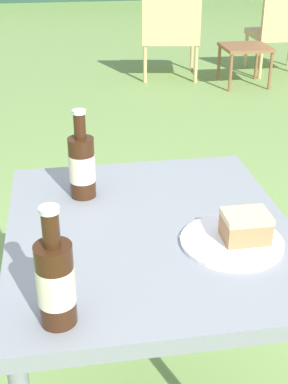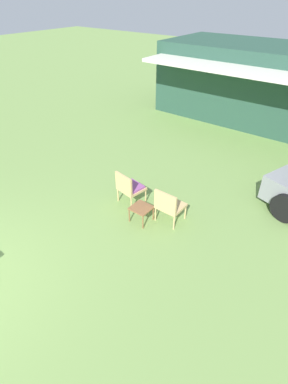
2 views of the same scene
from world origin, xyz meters
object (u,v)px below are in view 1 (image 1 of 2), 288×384
object	(u,v)px
wicker_chair_cushioned	(170,31)
cola_bottle_far	(56,281)
garden_side_table	(245,51)
cola_bottle_near	(82,165)
patio_table	(150,253)
wicker_chair_plain	(283,27)
cake_on_plate	(239,234)

from	to	relation	value
wicker_chair_cushioned	cola_bottle_far	distance (m)	4.63
garden_side_table	cola_bottle_near	xyz separation A→B (m)	(-1.73, -3.57, 0.51)
patio_table	cola_bottle_near	xyz separation A→B (m)	(-0.16, 0.20, 0.17)
patio_table	cola_bottle_near	size ratio (longest dim) A/B	3.24
garden_side_table	wicker_chair_plain	bearing A→B (deg)	35.08
wicker_chair_cushioned	patio_table	xyz separation A→B (m)	(-0.92, -4.15, 0.20)
cake_on_plate	cola_bottle_far	bearing A→B (deg)	-153.48
wicker_chair_plain	patio_table	xyz separation A→B (m)	(-2.07, -4.12, 0.19)
garden_side_table	patio_table	distance (m)	4.10
wicker_chair_cushioned	cola_bottle_near	bearing A→B (deg)	83.82
patio_table	wicker_chair_plain	bearing A→B (deg)	63.35
wicker_chair_plain	garden_side_table	xyz separation A→B (m)	(-0.50, -0.35, -0.14)
patio_table	garden_side_table	bearing A→B (deg)	67.39
cake_on_plate	cola_bottle_near	bearing A→B (deg)	138.85
cake_on_plate	cola_bottle_near	distance (m)	0.48
garden_side_table	cola_bottle_far	xyz separation A→B (m)	(-1.81, -4.10, 0.51)
garden_side_table	cola_bottle_far	size ratio (longest dim) A/B	1.74
garden_side_table	cola_bottle_near	world-z (taller)	cola_bottle_near
wicker_chair_plain	patio_table	bearing A→B (deg)	63.75
cola_bottle_far	cola_bottle_near	bearing A→B (deg)	81.48
cake_on_plate	cola_bottle_far	xyz separation A→B (m)	(-0.43, -0.22, 0.07)
wicker_chair_cushioned	cake_on_plate	world-z (taller)	wicker_chair_cushioned
wicker_chair_plain	cola_bottle_far	distance (m)	5.02
wicker_chair_cushioned	wicker_chair_plain	world-z (taller)	same
wicker_chair_plain	cola_bottle_far	bearing A→B (deg)	63.00
cola_bottle_far	cake_on_plate	bearing A→B (deg)	26.52
wicker_chair_plain	garden_side_table	world-z (taller)	wicker_chair_plain
cake_on_plate	wicker_chair_cushioned	bearing A→B (deg)	80.42
cola_bottle_near	cola_bottle_far	xyz separation A→B (m)	(-0.08, -0.53, 0.00)
cake_on_plate	cola_bottle_near	xyz separation A→B (m)	(-0.35, 0.31, 0.07)
cake_on_plate	patio_table	bearing A→B (deg)	151.51
garden_side_table	cake_on_plate	distance (m)	4.14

